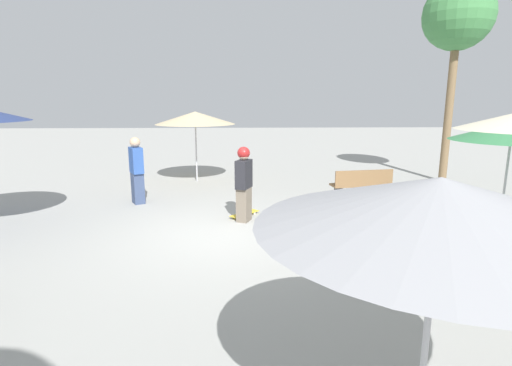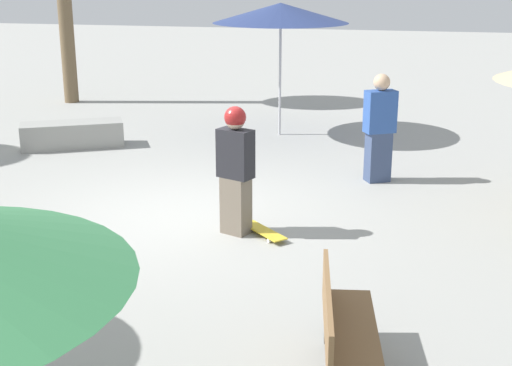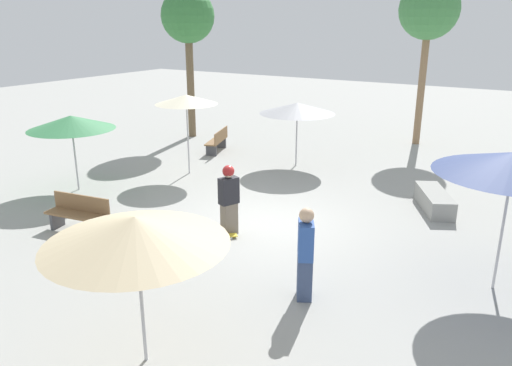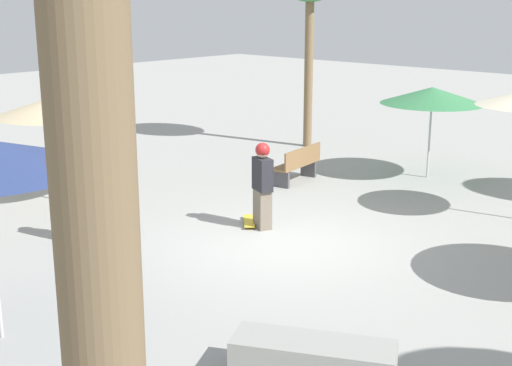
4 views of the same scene
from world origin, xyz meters
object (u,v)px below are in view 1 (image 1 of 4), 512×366
object	(u,v)px
shade_umbrella_grey	(439,203)
shade_umbrella_tan	(195,118)
skater_main	(244,182)
shade_umbrella_green	(512,131)
skateboard	(245,214)
palm_tree_center_left	(458,18)
bench_far	(361,185)
bystander_watching	(137,171)

from	to	relation	value
shade_umbrella_grey	shade_umbrella_tan	distance (m)	10.78
skater_main	shade_umbrella_green	xyz separation A→B (m)	(0.34, 5.62, 1.11)
shade_umbrella_grey	shade_umbrella_green	distance (m)	7.10
skater_main	skateboard	bearing A→B (deg)	20.15
skateboard	shade_umbrella_tan	distance (m)	4.78
shade_umbrella_grey	palm_tree_center_left	world-z (taller)	palm_tree_center_left
skater_main	skateboard	xyz separation A→B (m)	(-0.37, 0.01, -0.84)
bench_far	shade_umbrella_tan	world-z (taller)	shade_umbrella_tan
palm_tree_center_left	bystander_watching	size ratio (longest dim) A/B	3.61
skateboard	palm_tree_center_left	distance (m)	9.07
bystander_watching	bench_far	bearing A→B (deg)	-118.00
shade_umbrella_tan	bystander_watching	xyz separation A→B (m)	(2.78, -1.22, -1.21)
shade_umbrella_grey	shade_umbrella_green	size ratio (longest dim) A/B	1.04
skater_main	shade_umbrella_tan	size ratio (longest dim) A/B	0.65
skateboard	bystander_watching	world-z (taller)	bystander_watching
skater_main	skateboard	world-z (taller)	skater_main
shade_umbrella_grey	palm_tree_center_left	xyz separation A→B (m)	(-10.11, 5.26, 3.09)
skater_main	shade_umbrella_grey	world-z (taller)	shade_umbrella_grey
bench_far	bystander_watching	xyz separation A→B (m)	(0.06, -5.87, 0.43)
bystander_watching	skater_main	bearing A→B (deg)	-149.50
palm_tree_center_left	bystander_watching	world-z (taller)	palm_tree_center_left
skater_main	bench_far	distance (m)	3.59
skateboard	shade_umbrella_grey	bearing A→B (deg)	-124.18
shade_umbrella_grey	bystander_watching	distance (m)	8.70
skater_main	shade_umbrella_green	distance (m)	5.74
skater_main	bench_far	world-z (taller)	skater_main
palm_tree_center_left	bystander_watching	distance (m)	10.52
shade_umbrella_green	palm_tree_center_left	bearing A→B (deg)	168.15
skater_main	bystander_watching	xyz separation A→B (m)	(-1.65, -2.74, -0.04)
skater_main	shade_umbrella_grey	xyz separation A→B (m)	(5.97, 1.30, 1.08)
shade_umbrella_grey	shade_umbrella_tan	xyz separation A→B (m)	(-10.40, -2.83, 0.09)
skateboard	bench_far	size ratio (longest dim) A/B	0.43
shade_umbrella_tan	shade_umbrella_green	size ratio (longest dim) A/B	1.04
skateboard	shade_umbrella_grey	distance (m)	6.75
shade_umbrella_tan	bystander_watching	bearing A→B (deg)	-23.64
palm_tree_center_left	bystander_watching	xyz separation A→B (m)	(2.50, -9.31, -4.21)
shade_umbrella_tan	palm_tree_center_left	distance (m)	8.64
shade_umbrella_tan	palm_tree_center_left	bearing A→B (deg)	87.99
shade_umbrella_grey	bystander_watching	bearing A→B (deg)	-152.03
bench_far	shade_umbrella_grey	bearing A→B (deg)	-112.11
shade_umbrella_green	shade_umbrella_grey	bearing A→B (deg)	-37.50
bench_far	shade_umbrella_green	xyz separation A→B (m)	(2.04, 2.49, 1.58)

